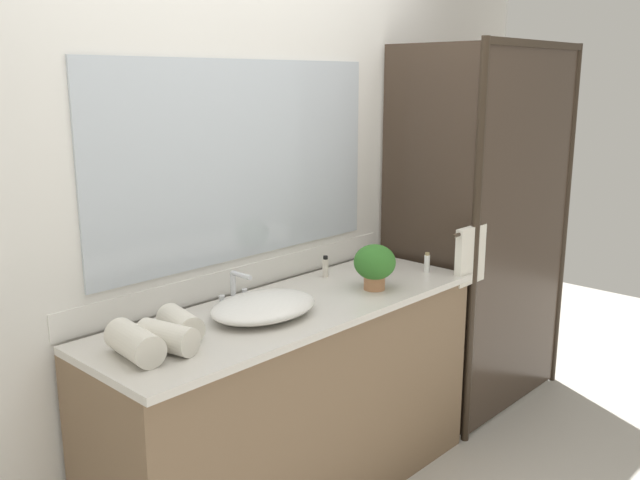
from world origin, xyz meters
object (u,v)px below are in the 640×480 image
(rolled_towel_middle, at_px, (167,337))
(rolled_towel_far_edge, at_px, (180,324))
(amenity_bottle_shampoo, at_px, (427,263))
(amenity_bottle_lotion, at_px, (325,267))
(sink_basin, at_px, (264,306))
(potted_plant, at_px, (375,264))
(faucet, at_px, (235,295))
(rolled_towel_near_edge, at_px, (135,343))

(rolled_towel_middle, distance_m, rolled_towel_far_edge, 0.14)
(amenity_bottle_shampoo, bearing_deg, rolled_towel_far_edge, 173.33)
(amenity_bottle_shampoo, relative_size, rolled_towel_middle, 0.46)
(amenity_bottle_shampoo, distance_m, amenity_bottle_lotion, 0.50)
(sink_basin, relative_size, amenity_bottle_lotion, 4.43)
(sink_basin, bearing_deg, potted_plant, -9.32)
(faucet, distance_m, rolled_towel_far_edge, 0.38)
(rolled_towel_near_edge, xyz_separation_m, rolled_towel_middle, (0.11, -0.03, -0.00))
(amenity_bottle_shampoo, height_order, rolled_towel_near_edge, rolled_towel_near_edge)
(amenity_bottle_lotion, distance_m, rolled_towel_middle, 1.06)
(rolled_towel_near_edge, distance_m, rolled_towel_far_edge, 0.23)
(faucet, relative_size, amenity_bottle_lotion, 1.64)
(rolled_towel_middle, bearing_deg, sink_basin, 3.54)
(faucet, height_order, rolled_towel_far_edge, faucet)
(sink_basin, height_order, potted_plant, potted_plant)
(sink_basin, xyz_separation_m, potted_plant, (0.57, -0.09, 0.08))
(sink_basin, distance_m, rolled_towel_near_edge, 0.58)
(sink_basin, distance_m, rolled_towel_middle, 0.47)
(faucet, xyz_separation_m, amenity_bottle_lotion, (0.57, 0.02, 0.00))
(sink_basin, relative_size, faucet, 2.70)
(faucet, relative_size, potted_plant, 0.84)
(sink_basin, distance_m, rolled_towel_far_edge, 0.36)
(rolled_towel_middle, bearing_deg, rolled_towel_near_edge, 166.59)
(rolled_towel_middle, xyz_separation_m, rolled_towel_far_edge, (0.11, 0.08, 0.00))
(faucet, xyz_separation_m, rolled_towel_middle, (-0.47, -0.21, 0.00))
(amenity_bottle_lotion, height_order, rolled_towel_near_edge, rolled_towel_near_edge)
(faucet, distance_m, rolled_towel_near_edge, 0.61)
(sink_basin, distance_m, amenity_bottle_shampoo, 0.97)
(amenity_bottle_shampoo, bearing_deg, faucet, 163.69)
(sink_basin, relative_size, rolled_towel_middle, 2.17)
(amenity_bottle_lotion, bearing_deg, potted_plant, -88.31)
(potted_plant, relative_size, amenity_bottle_shampoo, 2.08)
(faucet, bearing_deg, amenity_bottle_shampoo, -16.31)
(amenity_bottle_lotion, relative_size, rolled_towel_far_edge, 0.52)
(rolled_towel_middle, relative_size, rolled_towel_far_edge, 1.07)
(sink_basin, height_order, rolled_towel_middle, rolled_towel_middle)
(faucet, bearing_deg, sink_basin, -90.00)
(faucet, xyz_separation_m, amenity_bottle_shampoo, (0.96, -0.28, -0.00))
(faucet, relative_size, rolled_towel_middle, 0.80)
(amenity_bottle_lotion, height_order, rolled_towel_far_edge, same)
(sink_basin, distance_m, potted_plant, 0.59)
(sink_basin, height_order, rolled_towel_near_edge, rolled_towel_near_edge)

